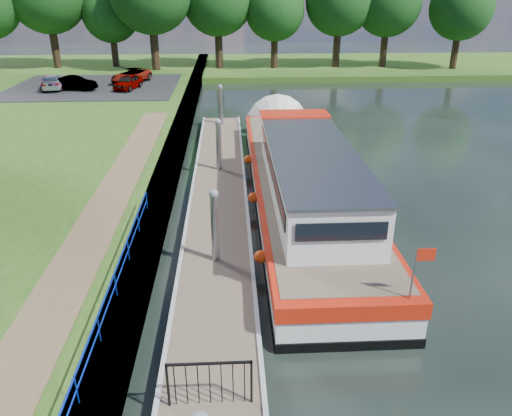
{
  "coord_description": "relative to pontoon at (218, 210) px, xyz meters",
  "views": [
    {
      "loc": [
        0.55,
        -6.09,
        8.83
      ],
      "look_at": [
        1.44,
        10.43,
        1.4
      ],
      "focal_mm": 35.0,
      "sensor_mm": 36.0,
      "label": 1
    }
  ],
  "objects": [
    {
      "name": "bank_edge",
      "position": [
        -2.55,
        2.0,
        0.2
      ],
      "size": [
        1.1,
        90.0,
        0.78
      ],
      "primitive_type": "cube",
      "color": "#473D2D",
      "rests_on": "ground"
    },
    {
      "name": "far_bank",
      "position": [
        12.0,
        39.0,
        0.12
      ],
      "size": [
        60.0,
        18.0,
        0.6
      ],
      "primitive_type": "cube",
      "color": "#2A4F16",
      "rests_on": "ground"
    },
    {
      "name": "footpath",
      "position": [
        -4.4,
        -5.0,
        0.62
      ],
      "size": [
        1.6,
        40.0,
        0.05
      ],
      "primitive_type": "cube",
      "color": "brown",
      "rests_on": "riverbank"
    },
    {
      "name": "carpark",
      "position": [
        -11.0,
        25.0,
        0.62
      ],
      "size": [
        14.0,
        12.0,
        0.06
      ],
      "primitive_type": "cube",
      "color": "black",
      "rests_on": "riverbank"
    },
    {
      "name": "blue_fence",
      "position": [
        -2.75,
        -10.0,
        1.13
      ],
      "size": [
        0.04,
        18.04,
        0.72
      ],
      "color": "#0C2DBF",
      "rests_on": "riverbank"
    },
    {
      "name": "pontoon",
      "position": [
        0.0,
        0.0,
        0.0
      ],
      "size": [
        2.5,
        30.0,
        0.56
      ],
      "color": "brown",
      "rests_on": "ground"
    },
    {
      "name": "mooring_piles",
      "position": [
        0.0,
        0.0,
        1.1
      ],
      "size": [
        0.3,
        27.3,
        3.55
      ],
      "color": "gray",
      "rests_on": "ground"
    },
    {
      "name": "gate_panel",
      "position": [
        -0.0,
        -10.8,
        0.97
      ],
      "size": [
        1.85,
        0.05,
        1.15
      ],
      "color": "black",
      "rests_on": "ground"
    },
    {
      "name": "barge",
      "position": [
        3.6,
        1.59,
        0.9
      ],
      "size": [
        4.36,
        21.15,
        4.78
      ],
      "color": "black",
      "rests_on": "ground"
    },
    {
      "name": "car_a",
      "position": [
        -7.81,
        23.52,
        1.25
      ],
      "size": [
        2.26,
        3.73,
        1.19
      ],
      "primitive_type": "imported",
      "rotation": [
        0.0,
        0.0,
        -0.26
      ],
      "color": "#999999",
      "rests_on": "carpark"
    },
    {
      "name": "car_b",
      "position": [
        -12.13,
        23.29,
        1.23
      ],
      "size": [
        3.68,
        1.83,
        1.16
      ],
      "primitive_type": "imported",
      "rotation": [
        0.0,
        0.0,
        1.39
      ],
      "color": "#999999",
      "rests_on": "carpark"
    },
    {
      "name": "car_c",
      "position": [
        -14.16,
        23.94,
        1.24
      ],
      "size": [
        2.55,
        4.34,
        1.18
      ],
      "primitive_type": "imported",
      "rotation": [
        0.0,
        0.0,
        3.38
      ],
      "color": "#999999",
      "rests_on": "carpark"
    },
    {
      "name": "car_d",
      "position": [
        -8.08,
        26.62,
        1.26
      ],
      "size": [
        3.52,
        4.8,
        1.21
      ],
      "primitive_type": "imported",
      "rotation": [
        0.0,
        0.0,
        -0.39
      ],
      "color": "#999999",
      "rests_on": "carpark"
    }
  ]
}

